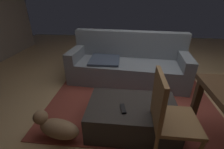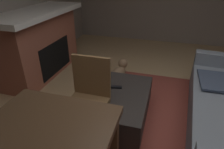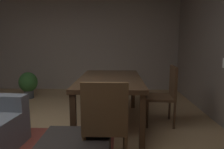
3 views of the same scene
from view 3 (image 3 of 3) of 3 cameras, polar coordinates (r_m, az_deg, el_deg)
name	(u,v)px [view 3 (image 3 of 3)]	position (r m, az deg, el deg)	size (l,w,h in m)	color
wall_right_window_side	(79,39)	(5.74, -9.14, 9.67)	(0.12, 5.85, 2.76)	#B2A59B
dining_table	(110,82)	(3.25, -0.51, -2.17)	(1.71, 0.96, 0.74)	#513823
dining_chair_south	(166,92)	(3.36, 14.60, -4.58)	(0.47, 0.47, 0.93)	#513823
dining_chair_west	(105,121)	(2.09, -1.85, -12.59)	(0.44, 0.44, 0.93)	brown
potted_plant	(28,83)	(5.16, -22.10, -2.29)	(0.42, 0.42, 0.61)	#474C51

